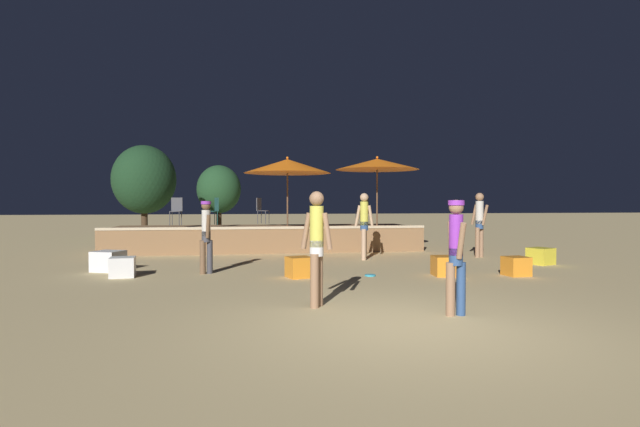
{
  "coord_description": "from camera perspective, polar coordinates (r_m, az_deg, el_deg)",
  "views": [
    {
      "loc": [
        -2.16,
        -6.12,
        1.6
      ],
      "look_at": [
        0.0,
        7.47,
        1.28
      ],
      "focal_mm": 28.0,
      "sensor_mm": 36.0,
      "label": 1
    }
  ],
  "objects": [
    {
      "name": "cube_seat_1",
      "position": [
        12.56,
        -23.03,
        -5.02
      ],
      "size": [
        0.77,
        0.77,
        0.47
      ],
      "rotation": [
        0.0,
        0.0,
        -0.37
      ],
      "color": "white",
      "rests_on": "ground"
    },
    {
      "name": "bistro_chair_3",
      "position": [
        17.54,
        -6.76,
        0.63
      ],
      "size": [
        0.46,
        0.46,
        0.9
      ],
      "rotation": [
        0.0,
        0.0,
        1.09
      ],
      "color": "#47474C",
      "rests_on": "wooden_deck"
    },
    {
      "name": "ground_plane",
      "position": [
        6.68,
        10.34,
        -12.57
      ],
      "size": [
        120.0,
        120.0,
        0.0
      ],
      "primitive_type": "plane",
      "color": "tan"
    },
    {
      "name": "bistro_chair_0",
      "position": [
        18.07,
        5.02,
        0.65
      ],
      "size": [
        0.48,
        0.48,
        0.9
      ],
      "rotation": [
        0.0,
        0.0,
        3.94
      ],
      "color": "#2D3338",
      "rests_on": "wooden_deck"
    },
    {
      "name": "cube_seat_3",
      "position": [
        10.64,
        -2.39,
        -6.15
      ],
      "size": [
        0.6,
        0.6,
        0.44
      ],
      "rotation": [
        0.0,
        0.0,
        0.29
      ],
      "color": "orange",
      "rests_on": "ground"
    },
    {
      "name": "patio_umbrella_0",
      "position": [
        15.79,
        -3.75,
        5.41
      ],
      "size": [
        2.73,
        2.73,
        3.03
      ],
      "color": "brown",
      "rests_on": "ground"
    },
    {
      "name": "person_2",
      "position": [
        11.39,
        -12.88,
        -2.24
      ],
      "size": [
        0.28,
        0.47,
        1.63
      ],
      "rotation": [
        0.0,
        0.0,
        3.47
      ],
      "color": "#3F3F47",
      "rests_on": "ground"
    },
    {
      "name": "cube_seat_4",
      "position": [
        11.69,
        21.5,
        -5.62
      ],
      "size": [
        0.51,
        0.51,
        0.41
      ],
      "rotation": [
        0.0,
        0.0,
        0.09
      ],
      "color": "orange",
      "rests_on": "ground"
    },
    {
      "name": "wooden_deck",
      "position": [
        17.02,
        -6.25,
        -2.78
      ],
      "size": [
        10.07,
        3.19,
        0.84
      ],
      "color": "olive",
      "rests_on": "ground"
    },
    {
      "name": "frisbee_disc",
      "position": [
        10.9,
        5.76,
        -7.04
      ],
      "size": [
        0.23,
        0.23,
        0.03
      ],
      "color": "#33B2D8",
      "rests_on": "ground"
    },
    {
      "name": "person_0",
      "position": [
        13.86,
        5.07,
        -1.05
      ],
      "size": [
        0.53,
        0.3,
        1.85
      ],
      "rotation": [
        0.0,
        0.0,
        1.22
      ],
      "color": "tan",
      "rests_on": "ground"
    },
    {
      "name": "bistro_chair_1",
      "position": [
        16.86,
        -16.1,
        0.55
      ],
      "size": [
        0.4,
        0.41,
        0.9
      ],
      "rotation": [
        0.0,
        0.0,
        6.16
      ],
      "color": "#47474C",
      "rests_on": "wooden_deck"
    },
    {
      "name": "cube_seat_0",
      "position": [
        11.48,
        -21.63,
        -5.71
      ],
      "size": [
        0.55,
        0.55,
        0.43
      ],
      "rotation": [
        0.0,
        0.0,
        0.1
      ],
      "color": "white",
      "rests_on": "ground"
    },
    {
      "name": "bistro_chair_2",
      "position": [
        16.91,
        -11.99,
        0.58
      ],
      "size": [
        0.44,
        0.44,
        0.9
      ],
      "rotation": [
        0.0,
        0.0,
        5.07
      ],
      "color": "#1E4C47",
      "rests_on": "wooden_deck"
    },
    {
      "name": "background_tree_0",
      "position": [
        23.79,
        -19.46,
        3.66
      ],
      "size": [
        2.8,
        2.8,
        4.15
      ],
      "color": "#3D2B1C",
      "rests_on": "ground"
    },
    {
      "name": "patio_umbrella_1",
      "position": [
        16.13,
        6.55,
        5.6
      ],
      "size": [
        2.67,
        2.67,
        3.07
      ],
      "color": "brown",
      "rests_on": "ground"
    },
    {
      "name": "background_tree_1",
      "position": [
        27.79,
        -11.48,
        2.71
      ],
      "size": [
        2.38,
        2.38,
        3.6
      ],
      "color": "#3D2B1C",
      "rests_on": "ground"
    },
    {
      "name": "person_4",
      "position": [
        15.14,
        17.76,
        -0.85
      ],
      "size": [
        0.35,
        0.54,
        1.86
      ],
      "rotation": [
        0.0,
        0.0,
        3.65
      ],
      "color": "#997051",
      "rests_on": "ground"
    },
    {
      "name": "cube_seat_5",
      "position": [
        11.22,
        14.23,
        -5.83
      ],
      "size": [
        0.61,
        0.61,
        0.42
      ],
      "rotation": [
        0.0,
        0.0,
        -0.1
      ],
      "color": "orange",
      "rests_on": "ground"
    },
    {
      "name": "cube_seat_2",
      "position": [
        14.04,
        23.91,
        -4.47
      ],
      "size": [
        0.69,
        0.69,
        0.42
      ],
      "rotation": [
        0.0,
        0.0,
        0.4
      ],
      "color": "yellow",
      "rests_on": "ground"
    },
    {
      "name": "person_1",
      "position": [
        7.29,
        15.28,
        -4.23
      ],
      "size": [
        0.29,
        0.48,
        1.63
      ],
      "rotation": [
        0.0,
        0.0,
        3.17
      ],
      "color": "#2D4C7F",
      "rests_on": "ground"
    },
    {
      "name": "person_3",
      "position": [
        7.61,
        -0.39,
        -3.46
      ],
      "size": [
        0.48,
        0.33,
        1.76
      ],
      "rotation": [
        0.0,
        0.0,
        4.18
      ],
      "color": "#997051",
      "rests_on": "ground"
    }
  ]
}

